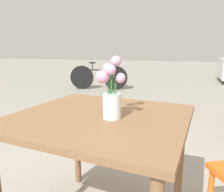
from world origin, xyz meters
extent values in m
cube|color=brown|center=(0.00, 0.00, 0.72)|extent=(0.99, 0.93, 0.03)
cylinder|color=brown|center=(-0.37, 0.40, 0.35)|extent=(0.05, 0.05, 0.70)
cylinder|color=brown|center=(0.43, 0.33, 0.35)|extent=(0.05, 0.05, 0.70)
cylinder|color=silver|center=(0.08, -0.03, 0.80)|extent=(0.09, 0.09, 0.13)
cylinder|color=silver|center=(0.08, -0.03, 0.77)|extent=(0.08, 0.08, 0.07)
cylinder|color=#337038|center=(0.10, -0.04, 0.84)|extent=(0.01, 0.01, 0.19)
sphere|color=#CC99C6|center=(0.13, -0.05, 0.95)|extent=(0.05, 0.05, 0.05)
cylinder|color=#337038|center=(0.08, -0.01, 0.88)|extent=(0.01, 0.01, 0.26)
sphere|color=#CC99C6|center=(0.09, 0.01, 1.03)|extent=(0.05, 0.05, 0.05)
cylinder|color=#337038|center=(0.07, -0.02, 0.86)|extent=(0.01, 0.01, 0.23)
sphere|color=#CC99C6|center=(0.05, 0.00, 0.99)|extent=(0.05, 0.05, 0.05)
cylinder|color=#337038|center=(0.07, -0.05, 0.84)|extent=(0.01, 0.01, 0.19)
sphere|color=#CC99C6|center=(0.05, -0.07, 0.95)|extent=(0.07, 0.07, 0.07)
cylinder|color=#337038|center=(0.09, -0.05, 0.86)|extent=(0.01, 0.01, 0.23)
sphere|color=#CC99C6|center=(0.09, -0.08, 0.99)|extent=(0.05, 0.05, 0.05)
cylinder|color=black|center=(-2.31, 4.34, 0.32)|extent=(0.64, 0.18, 0.65)
cylinder|color=black|center=(-1.40, 4.55, 0.32)|extent=(0.64, 0.18, 0.65)
cube|color=black|center=(-1.85, 4.44, 0.53)|extent=(0.83, 0.22, 0.03)
cylinder|color=black|center=(-2.02, 4.41, 0.63)|extent=(0.02, 0.02, 0.19)
cube|color=black|center=(-2.02, 4.41, 0.73)|extent=(0.17, 0.09, 0.04)
cube|color=black|center=(-1.44, 4.54, 0.68)|extent=(0.14, 0.44, 0.02)
camera|label=1|loc=(0.44, -1.06, 1.08)|focal=35.00mm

